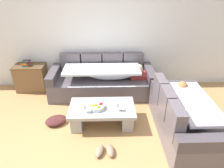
{
  "coord_description": "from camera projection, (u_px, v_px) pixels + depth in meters",
  "views": [
    {
      "loc": [
        0.3,
        -2.58,
        2.48
      ],
      "look_at": [
        0.4,
        1.04,
        0.55
      ],
      "focal_mm": 32.26,
      "sensor_mm": 36.0,
      "label": 1
    }
  ],
  "objects": [
    {
      "name": "fruit_bowl",
      "position": [
        97.0,
        107.0,
        3.61
      ],
      "size": [
        0.28,
        0.28,
        0.1
      ],
      "color": "silver",
      "rests_on": "coffee_table"
    },
    {
      "name": "crumpled_garment",
      "position": [
        56.0,
        120.0,
        3.83
      ],
      "size": [
        0.5,
        0.46,
        0.12
      ],
      "primitive_type": "ellipsoid",
      "rotation": [
        0.0,
        0.0,
        0.44
      ],
      "color": "#4C2323",
      "rests_on": "ground_plane"
    },
    {
      "name": "back_wall",
      "position": [
        94.0,
        32.0,
        4.7
      ],
      "size": [
        9.0,
        0.1,
        2.7
      ],
      "primitive_type": "cube",
      "color": "silver",
      "rests_on": "ground_plane"
    },
    {
      "name": "coffee_table",
      "position": [
        102.0,
        113.0,
        3.74
      ],
      "size": [
        1.2,
        0.68,
        0.38
      ],
      "color": "#9C9D9B",
      "rests_on": "ground_plane"
    },
    {
      "name": "open_magazine",
      "position": [
        118.0,
        106.0,
        3.7
      ],
      "size": [
        0.32,
        0.27,
        0.01
      ],
      "primitive_type": "cube",
      "rotation": [
        0.0,
        0.0,
        -0.24
      ],
      "color": "white",
      "rests_on": "coffee_table"
    },
    {
      "name": "wine_glass_near_right",
      "position": [
        117.0,
        105.0,
        3.52
      ],
      "size": [
        0.07,
        0.07,
        0.17
      ],
      "color": "silver",
      "rests_on": "coffee_table"
    },
    {
      "name": "pair_of_shoes",
      "position": [
        105.0,
        151.0,
        3.18
      ],
      "size": [
        0.34,
        0.29,
        0.09
      ],
      "color": "#8C7259",
      "rests_on": "ground_plane"
    },
    {
      "name": "ground_plane",
      "position": [
        90.0,
        141.0,
        3.43
      ],
      "size": [
        14.0,
        14.0,
        0.0
      ],
      "primitive_type": "plane",
      "color": "#AB7E4C"
    },
    {
      "name": "book_stack_on_cabinet",
      "position": [
        26.0,
        63.0,
        4.7
      ],
      "size": [
        0.18,
        0.2,
        0.11
      ],
      "color": "#338C59",
      "rests_on": "side_cabinet"
    },
    {
      "name": "side_cabinet",
      "position": [
        31.0,
        78.0,
        4.88
      ],
      "size": [
        0.72,
        0.44,
        0.64
      ],
      "color": "brown",
      "rests_on": "ground_plane"
    },
    {
      "name": "couch_near_window",
      "position": [
        185.0,
        118.0,
        3.47
      ],
      "size": [
        0.92,
        1.76,
        0.88
      ],
      "rotation": [
        0.0,
        0.0,
        1.57
      ],
      "color": "#5B5258",
      "rests_on": "ground_plane"
    },
    {
      "name": "wine_glass_near_left",
      "position": [
        84.0,
        107.0,
        3.48
      ],
      "size": [
        0.07,
        0.07,
        0.17
      ],
      "color": "silver",
      "rests_on": "coffee_table"
    },
    {
      "name": "couch_along_wall",
      "position": [
        104.0,
        81.0,
        4.72
      ],
      "size": [
        2.37,
        0.92,
        0.88
      ],
      "color": "#5B5258",
      "rests_on": "ground_plane"
    }
  ]
}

